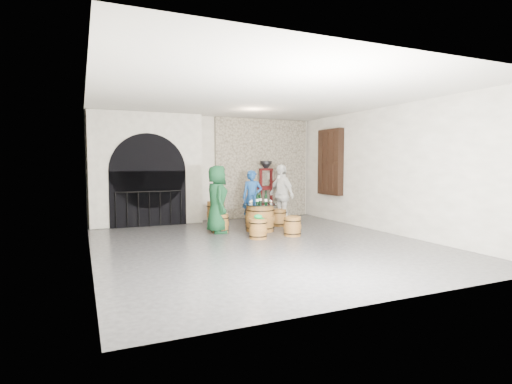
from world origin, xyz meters
name	(u,v)px	position (x,y,z in m)	size (l,w,h in m)	color
ground	(263,244)	(0.00, 0.00, 0.00)	(8.00, 8.00, 0.00)	#2C2C2F
wall_back	(209,169)	(0.00, 4.00, 1.60)	(8.00, 8.00, 0.00)	silver
wall_front	(395,177)	(0.00, -4.00, 1.60)	(8.00, 8.00, 0.00)	silver
wall_left	(88,173)	(-3.50, 0.00, 1.60)	(8.00, 8.00, 0.00)	silver
wall_right	(388,170)	(3.50, 0.00, 1.60)	(8.00, 8.00, 0.00)	silver
ceiling	(263,96)	(0.00, 0.00, 3.20)	(8.00, 8.00, 0.00)	beige
stone_facing_panel	(262,168)	(1.80, 3.94, 1.60)	(3.20, 0.12, 3.18)	gray
arched_opening	(147,170)	(-1.90, 3.74, 1.58)	(3.10, 0.60, 3.19)	silver
shuttered_window	(330,162)	(3.38, 2.40, 1.80)	(0.23, 1.10, 2.00)	black
barrel_table	(260,218)	(0.62, 1.50, 0.35)	(0.92, 0.92, 0.71)	brown
barrel_stool_left	(220,224)	(-0.41, 1.69, 0.24)	(0.44, 0.44, 0.48)	brown
barrel_stool_far	(253,217)	(0.84, 2.51, 0.24)	(0.44, 0.44, 0.48)	brown
barrel_stool_right	(279,217)	(1.47, 2.09, 0.24)	(0.44, 0.44, 0.48)	brown
barrel_stool_near_right	(292,226)	(1.06, 0.55, 0.24)	(0.44, 0.44, 0.48)	brown
barrel_stool_near_left	(258,229)	(0.14, 0.57, 0.24)	(0.44, 0.44, 0.48)	brown
green_cap	(258,217)	(0.15, 0.57, 0.52)	(0.24, 0.20, 0.11)	#0D963D
person_green	(217,199)	(-0.48, 1.70, 0.86)	(0.84, 0.55, 1.72)	#10391E
person_blue	(252,198)	(0.85, 2.56, 0.79)	(0.57, 0.38, 1.57)	navy
person_white	(281,195)	(1.58, 2.16, 0.87)	(1.02, 0.42, 1.73)	silver
wine_bottle_left	(257,199)	(0.54, 1.50, 0.84)	(0.08, 0.08, 0.32)	black
wine_bottle_center	(266,199)	(0.75, 1.43, 0.84)	(0.08, 0.08, 0.32)	black
wine_bottle_right	(260,198)	(0.69, 1.64, 0.84)	(0.08, 0.08, 0.32)	black
tasting_glass_a	(250,203)	(0.33, 1.48, 0.76)	(0.05, 0.05, 0.10)	orange
tasting_glass_b	(270,201)	(0.93, 1.55, 0.76)	(0.05, 0.05, 0.10)	orange
tasting_glass_c	(252,202)	(0.49, 1.74, 0.76)	(0.05, 0.05, 0.10)	orange
tasting_glass_d	(265,201)	(0.85, 1.72, 0.76)	(0.05, 0.05, 0.10)	orange
tasting_glass_e	(271,202)	(0.87, 1.35, 0.76)	(0.05, 0.05, 0.10)	orange
tasting_glass_f	(252,202)	(0.38, 1.52, 0.76)	(0.05, 0.05, 0.10)	orange
side_barrel	(216,214)	(-0.19, 2.71, 0.35)	(0.53, 0.53, 0.70)	brown
corking_press	(266,185)	(1.74, 3.51, 1.07)	(0.78, 0.47, 1.84)	#450B0B
control_box	(270,176)	(2.05, 3.86, 1.35)	(0.18, 0.10, 0.22)	silver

